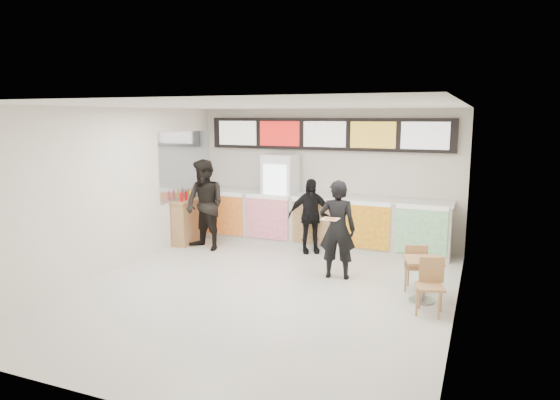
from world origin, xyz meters
The scene contains 15 objects.
floor centered at (0.00, 0.00, 0.00)m, with size 7.00×7.00×0.00m, color beige.
ceiling centered at (0.00, 0.00, 3.00)m, with size 7.00×7.00×0.00m, color white.
wall_back centered at (0.00, 3.50, 1.50)m, with size 6.00×6.00×0.00m, color silver.
wall_left centered at (-3.00, 0.00, 1.50)m, with size 7.00×7.00×0.00m, color silver.
wall_right centered at (3.00, 0.00, 1.50)m, with size 7.00×7.00×0.00m, color silver.
service_counter centered at (0.00, 3.09, 0.57)m, with size 5.56×0.77×1.14m.
menu_board centered at (0.00, 3.41, 2.45)m, with size 5.50×0.14×0.70m.
drinks_fridge centered at (-0.93, 3.11, 1.00)m, with size 0.70×0.67×2.00m.
mirror_panel centered at (-2.99, 2.45, 1.75)m, with size 0.01×2.00×1.50m, color #B2B7BF.
customer_main centered at (0.95, 1.15, 0.88)m, with size 0.64×0.42×1.76m, color black.
customer_left centered at (-2.19, 1.93, 0.97)m, with size 0.94×0.73×1.94m, color black.
customer_mid centered at (-0.04, 2.55, 0.78)m, with size 0.92×0.38×1.57m, color black.
pizza_slice centered at (0.95, 0.70, 1.16)m, with size 0.36×0.36×0.02m.
cafe_table centered at (2.50, 0.53, 0.47)m, with size 0.78×1.43×0.81m.
condiment_ledge centered at (-2.82, 2.23, 0.51)m, with size 0.36×0.89×1.18m.
Camera 1 is at (3.27, -7.12, 2.84)m, focal length 32.00 mm.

